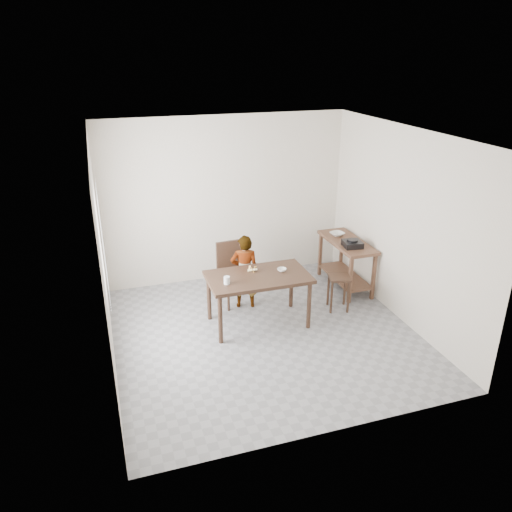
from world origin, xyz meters
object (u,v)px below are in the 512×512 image
object	(u,v)px
dining_chair	(236,275)
stool	(338,293)
prep_counter	(346,264)
child	(245,272)
dining_table	(258,300)

from	to	relation	value
dining_chair	stool	distance (m)	1.56
prep_counter	child	xyz separation A→B (m)	(-1.75, -0.15, 0.17)
dining_table	stool	distance (m)	1.27
child	dining_chair	world-z (taller)	child
prep_counter	stool	size ratio (longest dim) A/B	2.23
dining_chair	dining_table	bearing A→B (deg)	-85.19
dining_chair	stool	world-z (taller)	dining_chair
prep_counter	stool	world-z (taller)	prep_counter
dining_table	stool	bearing A→B (deg)	1.84
prep_counter	stool	distance (m)	0.81
child	prep_counter	bearing A→B (deg)	-160.86
stool	child	bearing A→B (deg)	158.50
prep_counter	dining_chair	xyz separation A→B (m)	(-1.85, 0.00, 0.07)
prep_counter	dining_chair	world-z (taller)	dining_chair
dining_table	prep_counter	xyz separation A→B (m)	(1.72, 0.70, 0.03)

